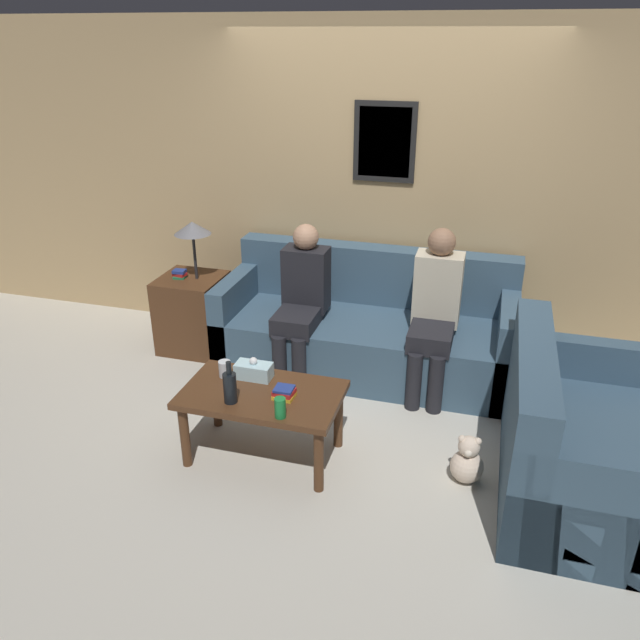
{
  "coord_description": "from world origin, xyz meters",
  "views": [
    {
      "loc": [
        0.87,
        -3.84,
        2.47
      ],
      "look_at": [
        -0.19,
        -0.15,
        0.69
      ],
      "focal_mm": 35.0,
      "sensor_mm": 36.0,
      "label": 1
    }
  ],
  "objects_px": {
    "coffee_table": "(262,402)",
    "person_right": "(435,308)",
    "wine_bottle": "(230,387)",
    "person_left": "(302,297)",
    "couch_main": "(367,330)",
    "teddy_bear": "(467,462)",
    "drinking_glass": "(225,369)",
    "couch_side": "(579,447)"
  },
  "relations": [
    {
      "from": "coffee_table",
      "to": "person_left",
      "type": "distance_m",
      "value": 1.16
    },
    {
      "from": "coffee_table",
      "to": "teddy_bear",
      "type": "relative_size",
      "value": 3.1
    },
    {
      "from": "drinking_glass",
      "to": "couch_main",
      "type": "bearing_deg",
      "value": 61.67
    },
    {
      "from": "coffee_table",
      "to": "teddy_bear",
      "type": "height_order",
      "value": "coffee_table"
    },
    {
      "from": "couch_main",
      "to": "teddy_bear",
      "type": "bearing_deg",
      "value": -54.57
    },
    {
      "from": "wine_bottle",
      "to": "drinking_glass",
      "type": "height_order",
      "value": "wine_bottle"
    },
    {
      "from": "wine_bottle",
      "to": "drinking_glass",
      "type": "distance_m",
      "value": 0.32
    },
    {
      "from": "couch_main",
      "to": "person_right",
      "type": "height_order",
      "value": "person_right"
    },
    {
      "from": "couch_side",
      "to": "drinking_glass",
      "type": "relative_size",
      "value": 13.25
    },
    {
      "from": "couch_side",
      "to": "drinking_glass",
      "type": "bearing_deg",
      "value": 91.69
    },
    {
      "from": "coffee_table",
      "to": "teddy_bear",
      "type": "xyz_separation_m",
      "value": [
        1.26,
        0.1,
        -0.26
      ]
    },
    {
      "from": "wine_bottle",
      "to": "coffee_table",
      "type": "bearing_deg",
      "value": 48.83
    },
    {
      "from": "couch_main",
      "to": "wine_bottle",
      "type": "xyz_separation_m",
      "value": [
        -0.51,
        -1.5,
        0.26
      ]
    },
    {
      "from": "couch_main",
      "to": "coffee_table",
      "type": "bearing_deg",
      "value": -105.38
    },
    {
      "from": "couch_main",
      "to": "person_right",
      "type": "xyz_separation_m",
      "value": [
        0.53,
        -0.2,
        0.34
      ]
    },
    {
      "from": "person_right",
      "to": "coffee_table",
      "type": "bearing_deg",
      "value": -128.33
    },
    {
      "from": "person_left",
      "to": "person_right",
      "type": "bearing_deg",
      "value": 0.96
    },
    {
      "from": "teddy_bear",
      "to": "drinking_glass",
      "type": "bearing_deg",
      "value": 179.41
    },
    {
      "from": "drinking_glass",
      "to": "person_right",
      "type": "height_order",
      "value": "person_right"
    },
    {
      "from": "coffee_table",
      "to": "person_right",
      "type": "height_order",
      "value": "person_right"
    },
    {
      "from": "coffee_table",
      "to": "drinking_glass",
      "type": "bearing_deg",
      "value": 158.54
    },
    {
      "from": "coffee_table",
      "to": "wine_bottle",
      "type": "relative_size",
      "value": 3.64
    },
    {
      "from": "couch_side",
      "to": "coffee_table",
      "type": "height_order",
      "value": "couch_side"
    },
    {
      "from": "wine_bottle",
      "to": "teddy_bear",
      "type": "relative_size",
      "value": 0.85
    },
    {
      "from": "couch_side",
      "to": "couch_main",
      "type": "bearing_deg",
      "value": 51.93
    },
    {
      "from": "person_right",
      "to": "couch_side",
      "type": "bearing_deg",
      "value": -45.32
    },
    {
      "from": "coffee_table",
      "to": "drinking_glass",
      "type": "xyz_separation_m",
      "value": [
        -0.29,
        0.12,
        0.12
      ]
    },
    {
      "from": "wine_bottle",
      "to": "person_left",
      "type": "height_order",
      "value": "person_left"
    },
    {
      "from": "coffee_table",
      "to": "teddy_bear",
      "type": "bearing_deg",
      "value": 4.52
    },
    {
      "from": "couch_side",
      "to": "person_right",
      "type": "bearing_deg",
      "value": 44.68
    },
    {
      "from": "person_left",
      "to": "person_right",
      "type": "relative_size",
      "value": 0.96
    },
    {
      "from": "coffee_table",
      "to": "person_right",
      "type": "xyz_separation_m",
      "value": [
        0.91,
        1.14,
        0.26
      ]
    },
    {
      "from": "teddy_bear",
      "to": "couch_main",
      "type": "bearing_deg",
      "value": 125.43
    },
    {
      "from": "person_right",
      "to": "couch_main",
      "type": "bearing_deg",
      "value": 159.38
    },
    {
      "from": "wine_bottle",
      "to": "person_right",
      "type": "distance_m",
      "value": 1.67
    },
    {
      "from": "person_left",
      "to": "person_right",
      "type": "height_order",
      "value": "person_right"
    },
    {
      "from": "drinking_glass",
      "to": "teddy_bear",
      "type": "relative_size",
      "value": 0.33
    },
    {
      "from": "drinking_glass",
      "to": "wine_bottle",
      "type": "bearing_deg",
      "value": -59.91
    },
    {
      "from": "couch_main",
      "to": "coffee_table",
      "type": "relative_size",
      "value": 2.32
    },
    {
      "from": "coffee_table",
      "to": "wine_bottle",
      "type": "distance_m",
      "value": 0.27
    },
    {
      "from": "couch_main",
      "to": "person_left",
      "type": "relative_size",
      "value": 1.94
    },
    {
      "from": "person_left",
      "to": "coffee_table",
      "type": "bearing_deg",
      "value": -84.96
    }
  ]
}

